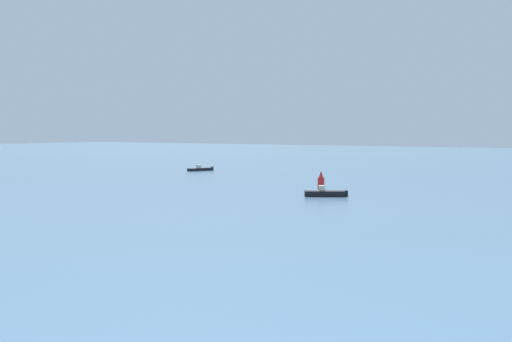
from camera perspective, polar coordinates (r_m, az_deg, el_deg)
The scene contains 3 objects.
small_motorboat at distance 95.68m, azimuth -4.99°, elevation 0.17°, with size 2.31×4.34×0.92m.
fishing_skiff at distance 59.17m, azimuth 6.19°, elevation -2.00°, with size 3.80×2.93×1.01m.
channel_buoy_red at distance 66.35m, azimuth 5.85°, elevation -0.92°, with size 0.70×0.70×1.90m.
Camera 1 is at (40.29, -23.94, 6.18)m, focal length 44.63 mm.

